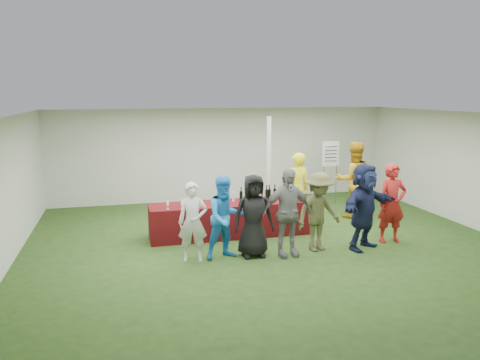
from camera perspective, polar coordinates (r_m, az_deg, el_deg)
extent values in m
plane|color=#284719|center=(10.33, 2.83, -7.12)|extent=(60.00, 60.00, 0.00)
plane|color=white|center=(13.83, -2.02, 3.16)|extent=(10.00, 0.00, 10.00)
plane|color=white|center=(6.40, 13.63, -6.00)|extent=(10.00, 0.00, 10.00)
plane|color=white|center=(9.79, -26.31, -1.07)|extent=(0.00, 8.00, 8.00)
plane|color=white|center=(12.43, 25.51, 1.27)|extent=(0.00, 8.00, 8.00)
plane|color=white|center=(9.85, 2.97, 8.01)|extent=(10.00, 10.00, 0.00)
cylinder|color=silver|center=(11.28, 3.52, 1.44)|extent=(0.10, 0.10, 2.70)
cube|color=#5E0C0D|center=(10.44, -1.07, -4.78)|extent=(3.60, 0.80, 0.75)
cylinder|color=black|center=(10.48, 0.13, -1.98)|extent=(0.07, 0.07, 0.22)
cylinder|color=black|center=(10.44, 0.13, -1.18)|extent=(0.03, 0.03, 0.08)
cylinder|color=maroon|center=(10.43, 0.13, -0.90)|extent=(0.03, 0.03, 0.02)
cylinder|color=black|center=(10.55, 1.06, -1.90)|extent=(0.07, 0.07, 0.22)
cylinder|color=black|center=(10.51, 1.07, -1.10)|extent=(0.03, 0.03, 0.08)
cylinder|color=maroon|center=(10.50, 1.07, -0.82)|extent=(0.03, 0.03, 0.02)
cylinder|color=black|center=(10.58, 1.50, -1.86)|extent=(0.07, 0.07, 0.22)
cylinder|color=black|center=(10.55, 1.51, -1.07)|extent=(0.03, 0.03, 0.08)
cylinder|color=maroon|center=(10.54, 1.51, -0.79)|extent=(0.03, 0.03, 0.02)
cylinder|color=black|center=(10.61, 2.19, -1.82)|extent=(0.07, 0.07, 0.22)
cylinder|color=black|center=(10.58, 2.19, -1.03)|extent=(0.03, 0.03, 0.08)
cylinder|color=maroon|center=(10.57, 2.19, -0.75)|extent=(0.03, 0.03, 0.02)
cylinder|color=black|center=(10.67, 3.28, -1.76)|extent=(0.07, 0.07, 0.22)
cylinder|color=black|center=(10.64, 3.28, -0.97)|extent=(0.03, 0.03, 0.08)
cylinder|color=maroon|center=(10.63, 3.29, -0.69)|extent=(0.03, 0.03, 0.02)
cylinder|color=black|center=(10.73, 3.59, -1.70)|extent=(0.07, 0.07, 0.22)
cylinder|color=black|center=(10.70, 3.60, -0.91)|extent=(0.03, 0.03, 0.08)
cylinder|color=maroon|center=(10.69, 3.61, -0.64)|extent=(0.03, 0.03, 0.02)
cylinder|color=black|center=(10.77, 4.25, -1.66)|extent=(0.07, 0.07, 0.22)
cylinder|color=black|center=(10.74, 4.26, -0.88)|extent=(0.03, 0.03, 0.08)
cylinder|color=maroon|center=(10.73, 4.27, -0.60)|extent=(0.03, 0.03, 0.02)
cylinder|color=silver|center=(9.90, -8.80, -3.50)|extent=(0.06, 0.06, 0.00)
cylinder|color=silver|center=(9.89, -8.81, -3.28)|extent=(0.01, 0.01, 0.07)
cylinder|color=silver|center=(9.87, -8.82, -2.83)|extent=(0.06, 0.06, 0.08)
cylinder|color=silver|center=(9.91, -7.10, -3.45)|extent=(0.06, 0.06, 0.00)
cylinder|color=silver|center=(9.90, -7.11, -3.22)|extent=(0.01, 0.01, 0.07)
cylinder|color=silver|center=(9.88, -7.12, -2.77)|extent=(0.06, 0.06, 0.08)
cylinder|color=#4A080E|center=(9.89, -7.12, -2.94)|extent=(0.05, 0.05, 0.02)
cylinder|color=silver|center=(9.95, -5.08, -3.34)|extent=(0.06, 0.06, 0.00)
cylinder|color=silver|center=(9.95, -5.08, -3.11)|extent=(0.01, 0.01, 0.07)
cylinder|color=silver|center=(9.93, -5.09, -2.67)|extent=(0.06, 0.06, 0.08)
cylinder|color=#4A080E|center=(9.93, -5.08, -2.83)|extent=(0.05, 0.05, 0.02)
cylinder|color=silver|center=(9.99, -2.32, -3.26)|extent=(0.06, 0.06, 0.00)
cylinder|color=silver|center=(9.98, -2.33, -3.04)|extent=(0.01, 0.01, 0.07)
cylinder|color=silver|center=(9.96, -2.33, -2.59)|extent=(0.06, 0.06, 0.08)
cylinder|color=#4A080E|center=(9.97, -2.33, -2.76)|extent=(0.05, 0.05, 0.02)
cylinder|color=silver|center=(10.51, 6.16, -2.61)|extent=(0.06, 0.06, 0.00)
cylinder|color=silver|center=(10.50, 6.17, -2.40)|extent=(0.01, 0.01, 0.07)
cylinder|color=silver|center=(10.48, 6.17, -1.97)|extent=(0.06, 0.06, 0.08)
cylinder|color=silver|center=(10.41, -0.80, -2.12)|extent=(0.07, 0.07, 0.20)
cylinder|color=silver|center=(10.39, -0.80, -1.50)|extent=(0.03, 0.03, 0.03)
cube|color=white|center=(10.83, 6.84, -2.15)|extent=(0.25, 0.18, 0.03)
cylinder|color=slate|center=(10.58, 7.41, -2.06)|extent=(0.26, 0.26, 0.18)
cylinder|color=slate|center=(13.45, 10.08, -0.67)|extent=(0.02, 0.02, 1.10)
cylinder|color=slate|center=(13.62, 11.62, -0.58)|extent=(0.02, 0.02, 1.10)
cube|color=white|center=(13.39, 10.99, 3.15)|extent=(0.50, 0.02, 0.70)
cube|color=black|center=(13.35, 11.05, 4.00)|extent=(0.36, 0.01, 0.02)
cube|color=black|center=(13.36, 11.03, 3.57)|extent=(0.36, 0.01, 0.02)
cube|color=black|center=(13.37, 11.02, 3.15)|extent=(0.36, 0.01, 0.02)
cube|color=black|center=(13.39, 11.00, 2.72)|extent=(0.36, 0.01, 0.02)
cube|color=black|center=(13.40, 10.99, 2.30)|extent=(0.36, 0.01, 0.02)
imported|color=yellow|center=(11.26, 6.93, -1.09)|extent=(0.68, 0.48, 1.75)
imported|color=#C48B15|center=(12.19, 13.66, 0.02)|extent=(1.03, 0.85, 1.93)
imported|color=silver|center=(8.84, -5.76, -5.13)|extent=(0.61, 0.46, 1.51)
imported|color=#2083DA|center=(8.93, -1.79, -4.59)|extent=(0.89, 0.76, 1.61)
imported|color=black|center=(9.04, 1.66, -4.38)|extent=(0.81, 0.55, 1.62)
imported|color=slate|center=(9.08, 5.76, -3.96)|extent=(1.04, 0.49, 1.74)
imported|color=#4F502B|center=(9.49, 9.55, -3.85)|extent=(1.16, 0.86, 1.60)
imported|color=#161D3E|center=(9.77, 14.90, -3.13)|extent=(1.69, 1.24, 1.77)
imported|color=#A81B18|center=(10.38, 18.03, -2.73)|extent=(0.65, 0.45, 1.68)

